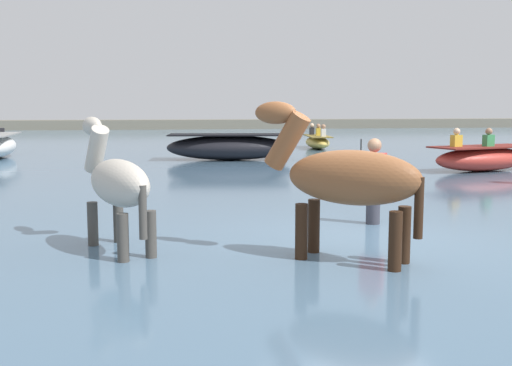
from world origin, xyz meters
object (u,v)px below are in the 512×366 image
(boat_near_starboard, at_px, (229,147))
(boat_mid_channel, at_px, (317,141))
(horse_trailing_chestnut, at_px, (346,182))
(horse_lead_pinto, at_px, (117,186))
(person_onlooker_left, at_px, (373,191))
(boat_near_port, at_px, (483,158))
(channel_buoy, at_px, (361,157))

(boat_near_starboard, xyz_separation_m, boat_mid_channel, (4.22, 4.83, -0.13))
(horse_trailing_chestnut, height_order, boat_near_starboard, horse_trailing_chestnut)
(horse_lead_pinto, bearing_deg, person_onlooker_left, 16.36)
(boat_near_port, xyz_separation_m, person_onlooker_left, (-5.46, -6.49, 0.14))
(horse_lead_pinto, height_order, boat_near_port, horse_lead_pinto)
(boat_near_port, relative_size, boat_near_starboard, 0.79)
(boat_near_starboard, relative_size, boat_mid_channel, 1.39)
(boat_near_port, height_order, channel_buoy, boat_near_port)
(channel_buoy, bearing_deg, horse_lead_pinto, -122.43)
(horse_lead_pinto, xyz_separation_m, boat_near_starboard, (2.79, 11.92, -0.35))
(boat_near_port, xyz_separation_m, boat_near_starboard, (-6.19, 4.39, 0.07))
(horse_trailing_chestnut, xyz_separation_m, person_onlooker_left, (1.05, 1.94, -0.39))
(horse_lead_pinto, height_order, horse_trailing_chestnut, horse_trailing_chestnut)
(horse_trailing_chestnut, bearing_deg, horse_lead_pinto, 160.05)
(horse_lead_pinto, relative_size, boat_near_starboard, 0.47)
(boat_near_starboard, xyz_separation_m, channel_buoy, (3.87, -1.42, -0.25))
(horse_trailing_chestnut, relative_size, channel_buoy, 3.02)
(boat_mid_channel, xyz_separation_m, channel_buoy, (-0.34, -6.25, -0.12))
(horse_trailing_chestnut, bearing_deg, channel_buoy, 69.83)
(horse_lead_pinto, bearing_deg, horse_trailing_chestnut, -19.95)
(horse_lead_pinto, relative_size, boat_mid_channel, 0.66)
(horse_trailing_chestnut, height_order, boat_mid_channel, horse_trailing_chestnut)
(boat_near_port, xyz_separation_m, channel_buoy, (-2.32, 2.97, -0.18))
(horse_trailing_chestnut, height_order, person_onlooker_left, horse_trailing_chestnut)
(horse_lead_pinto, distance_m, person_onlooker_left, 3.69)
(boat_mid_channel, relative_size, person_onlooker_left, 1.81)
(boat_mid_channel, bearing_deg, boat_near_starboard, -131.14)
(boat_near_starboard, relative_size, person_onlooker_left, 2.53)
(boat_near_port, bearing_deg, person_onlooker_left, -130.05)
(boat_near_starboard, height_order, boat_mid_channel, boat_mid_channel)
(horse_trailing_chestnut, height_order, boat_near_port, horse_trailing_chestnut)
(boat_near_starboard, bearing_deg, boat_near_port, -35.33)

